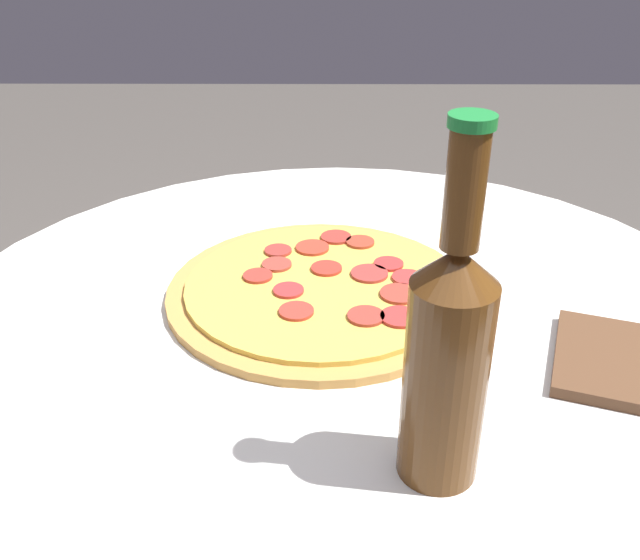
% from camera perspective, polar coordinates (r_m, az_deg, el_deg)
% --- Properties ---
extents(table, '(0.91, 0.91, 0.73)m').
position_cam_1_polar(table, '(0.87, 1.76, -13.00)').
color(table, silver).
rests_on(table, ground_plane).
extents(pizza, '(0.34, 0.34, 0.02)m').
position_cam_1_polar(pizza, '(0.79, 0.07, -0.74)').
color(pizza, '#C68E47').
rests_on(pizza, table).
extents(beer_bottle, '(0.06, 0.06, 0.28)m').
position_cam_1_polar(beer_bottle, '(0.52, 10.16, -5.96)').
color(beer_bottle, '#563314').
rests_on(beer_bottle, table).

